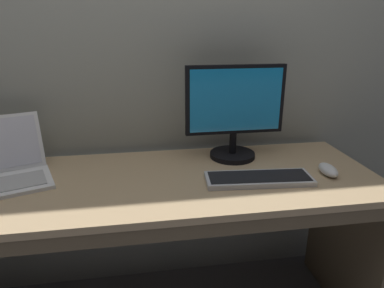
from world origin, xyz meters
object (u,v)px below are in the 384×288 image
(external_monitor, at_px, (235,113))
(wired_keyboard, at_px, (259,179))
(laptop_white, at_px, (7,168))
(computer_mouse, at_px, (328,170))

(external_monitor, xyz_separation_m, wired_keyboard, (0.03, -0.26, -0.20))
(laptop_white, bearing_deg, wired_keyboard, -9.94)
(external_monitor, relative_size, wired_keyboard, 1.03)
(wired_keyboard, bearing_deg, external_monitor, 97.10)
(computer_mouse, bearing_deg, wired_keyboard, -176.17)
(laptop_white, xyz_separation_m, wired_keyboard, (0.98, -0.17, -0.04))
(laptop_white, distance_m, computer_mouse, 1.30)
(laptop_white, relative_size, wired_keyboard, 0.95)
(computer_mouse, bearing_deg, external_monitor, 144.64)
(laptop_white, xyz_separation_m, computer_mouse, (1.29, -0.16, -0.03))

